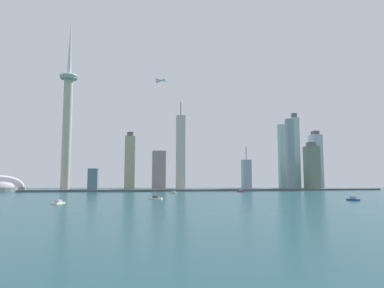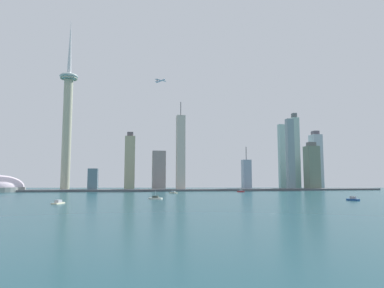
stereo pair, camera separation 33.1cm
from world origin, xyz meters
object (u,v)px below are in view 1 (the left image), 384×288
(skyscraper_8, at_px, (290,154))
(skyscraper_10, at_px, (159,171))
(skyscraper_2, at_px, (312,167))
(airplane, at_px, (161,81))
(boat_5, at_px, (353,199))
(observation_tower, at_px, (68,114))
(boat_1, at_px, (173,192))
(skyscraper_6, at_px, (282,156))
(boat_4, at_px, (156,198))
(skyscraper_1, at_px, (311,174))
(boat_0, at_px, (241,191))
(boat_2, at_px, (58,202))
(skyscraper_7, at_px, (93,180))
(skyscraper_4, at_px, (130,162))
(skyscraper_3, at_px, (181,153))
(skyscraper_9, at_px, (295,152))
(skyscraper_5, at_px, (246,175))
(skyscraper_0, at_px, (316,161))

(skyscraper_8, distance_m, skyscraper_10, 294.81)
(skyscraper_2, xyz_separation_m, airplane, (-347.05, -76.17, 158.59))
(skyscraper_8, bearing_deg, boat_5, -106.56)
(observation_tower, bearing_deg, boat_1, -36.85)
(skyscraper_6, xyz_separation_m, boat_4, (-346.74, -399.58, -79.81))
(airplane, bearing_deg, skyscraper_1, 78.27)
(boat_5, bearing_deg, boat_0, -16.63)
(boat_2, height_order, airplane, airplane)
(skyscraper_6, distance_m, skyscraper_10, 323.91)
(skyscraper_2, xyz_separation_m, skyscraper_7, (-472.07, -6.18, -28.29))
(skyscraper_4, height_order, boat_4, skyscraper_4)
(boat_1, bearing_deg, skyscraper_2, -114.95)
(skyscraper_7, height_order, skyscraper_10, skyscraper_10)
(observation_tower, relative_size, boat_1, 26.31)
(observation_tower, bearing_deg, skyscraper_7, -28.68)
(boat_4, bearing_deg, skyscraper_3, 106.69)
(skyscraper_3, xyz_separation_m, boat_4, (-74.06, -298.06, -77.40))
(boat_1, height_order, boat_5, boat_1)
(boat_0, bearing_deg, skyscraper_9, -118.46)
(skyscraper_8, height_order, boat_4, skyscraper_8)
(skyscraper_2, bearing_deg, skyscraper_5, 175.61)
(skyscraper_10, distance_m, boat_0, 194.67)
(skyscraper_6, relative_size, airplane, 6.46)
(skyscraper_1, relative_size, boat_5, 6.58)
(skyscraper_0, xyz_separation_m, skyscraper_3, (-354.64, -81.21, 9.41))
(skyscraper_0, height_order, skyscraper_4, skyscraper_0)
(skyscraper_4, relative_size, boat_4, 7.61)
(skyscraper_0, bearing_deg, boat_0, -145.91)
(boat_2, bearing_deg, boat_0, 150.76)
(skyscraper_5, xyz_separation_m, skyscraper_10, (-189.71, 23.20, 9.07))
(skyscraper_5, distance_m, skyscraper_7, 323.16)
(skyscraper_1, distance_m, airplane, 432.57)
(observation_tower, xyz_separation_m, boat_1, (201.91, -151.33, -157.26))
(skyscraper_8, relative_size, boat_4, 9.56)
(skyscraper_8, distance_m, airplane, 335.85)
(skyscraper_4, bearing_deg, boat_5, -59.74)
(skyscraper_2, distance_m, skyscraper_8, 56.66)
(observation_tower, height_order, airplane, observation_tower)
(skyscraper_0, height_order, skyscraper_7, skyscraper_0)
(boat_2, xyz_separation_m, boat_4, (97.45, 62.30, 0.10))
(skyscraper_6, bearing_deg, skyscraper_1, -40.84)
(skyscraper_1, xyz_separation_m, boat_1, (-355.44, -181.49, -36.13))
(observation_tower, distance_m, skyscraper_3, 247.34)
(boat_1, bearing_deg, skyscraper_7, 4.33)
(boat_5, height_order, airplane, airplane)
(airplane, bearing_deg, skyscraper_4, 172.13)
(skyscraper_6, distance_m, airplane, 389.37)
(skyscraper_3, xyz_separation_m, boat_2, (-171.51, -360.36, -77.49))
(boat_1, bearing_deg, skyscraper_10, -41.91)
(skyscraper_2, bearing_deg, skyscraper_7, -179.25)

